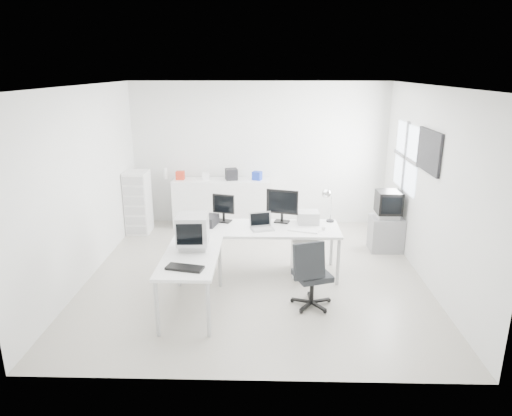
{
  "coord_description": "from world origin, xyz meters",
  "views": [
    {
      "loc": [
        0.17,
        -6.4,
        3.03
      ],
      "look_at": [
        0.0,
        0.2,
        1.0
      ],
      "focal_mm": 32.0,
      "sensor_mm": 36.0,
      "label": 1
    }
  ],
  "objects_px": {
    "main_desk": "(259,251)",
    "lcd_monitor_large": "(282,206)",
    "inkjet_printer": "(203,220)",
    "sideboard": "(222,203)",
    "side_desk": "(192,282)",
    "laser_printer": "(308,217)",
    "crt_tv": "(388,205)",
    "drawer_pedestal": "(305,254)",
    "office_chair": "(312,272)",
    "crt_monitor": "(193,230)",
    "filing_cabinet": "(138,202)",
    "lcd_monitor_small": "(224,208)",
    "tv_cabinet": "(386,234)",
    "laptop": "(262,223)"
  },
  "relations": [
    {
      "from": "lcd_monitor_large",
      "to": "laser_printer",
      "type": "xyz_separation_m",
      "value": [
        0.4,
        -0.03,
        -0.16
      ]
    },
    {
      "from": "crt_tv",
      "to": "sideboard",
      "type": "distance_m",
      "value": 3.21
    },
    {
      "from": "main_desk",
      "to": "crt_monitor",
      "type": "distance_m",
      "value": 1.36
    },
    {
      "from": "laser_printer",
      "to": "filing_cabinet",
      "type": "height_order",
      "value": "filing_cabinet"
    },
    {
      "from": "sideboard",
      "to": "inkjet_printer",
      "type": "bearing_deg",
      "value": -91.88
    },
    {
      "from": "lcd_monitor_small",
      "to": "crt_monitor",
      "type": "distance_m",
      "value": 1.14
    },
    {
      "from": "lcd_monitor_small",
      "to": "tv_cabinet",
      "type": "relative_size",
      "value": 0.73
    },
    {
      "from": "inkjet_printer",
      "to": "filing_cabinet",
      "type": "xyz_separation_m",
      "value": [
        -1.48,
        1.7,
        -0.23
      ]
    },
    {
      "from": "inkjet_printer",
      "to": "crt_tv",
      "type": "bearing_deg",
      "value": 30.49
    },
    {
      "from": "sideboard",
      "to": "filing_cabinet",
      "type": "relative_size",
      "value": 1.59
    },
    {
      "from": "inkjet_printer",
      "to": "sideboard",
      "type": "xyz_separation_m",
      "value": [
        0.07,
        2.11,
        -0.35
      ]
    },
    {
      "from": "inkjet_printer",
      "to": "crt_monitor",
      "type": "distance_m",
      "value": 0.97
    },
    {
      "from": "laptop",
      "to": "tv_cabinet",
      "type": "height_order",
      "value": "laptop"
    },
    {
      "from": "main_desk",
      "to": "laser_printer",
      "type": "bearing_deg",
      "value": 16.35
    },
    {
      "from": "inkjet_printer",
      "to": "sideboard",
      "type": "height_order",
      "value": "sideboard"
    },
    {
      "from": "filing_cabinet",
      "to": "side_desk",
      "type": "bearing_deg",
      "value": -62.97
    },
    {
      "from": "side_desk",
      "to": "crt_tv",
      "type": "xyz_separation_m",
      "value": [
        3.02,
        2.11,
        0.44
      ]
    },
    {
      "from": "inkjet_printer",
      "to": "laser_printer",
      "type": "bearing_deg",
      "value": 18.09
    },
    {
      "from": "laser_printer",
      "to": "filing_cabinet",
      "type": "xyz_separation_m",
      "value": [
        -3.08,
        1.58,
        -0.25
      ]
    },
    {
      "from": "laptop",
      "to": "office_chair",
      "type": "bearing_deg",
      "value": -68.3
    },
    {
      "from": "drawer_pedestal",
      "to": "tv_cabinet",
      "type": "relative_size",
      "value": 1.01
    },
    {
      "from": "main_desk",
      "to": "office_chair",
      "type": "distance_m",
      "value": 1.22
    },
    {
      "from": "lcd_monitor_large",
      "to": "crt_tv",
      "type": "bearing_deg",
      "value": 38.4
    },
    {
      "from": "main_desk",
      "to": "sideboard",
      "type": "distance_m",
      "value": 2.34
    },
    {
      "from": "side_desk",
      "to": "sideboard",
      "type": "height_order",
      "value": "sideboard"
    },
    {
      "from": "side_desk",
      "to": "drawer_pedestal",
      "type": "relative_size",
      "value": 2.33
    },
    {
      "from": "drawer_pedestal",
      "to": "laser_printer",
      "type": "height_order",
      "value": "laser_printer"
    },
    {
      "from": "lcd_monitor_large",
      "to": "filing_cabinet",
      "type": "bearing_deg",
      "value": 165.84
    },
    {
      "from": "sideboard",
      "to": "laser_printer",
      "type": "bearing_deg",
      "value": -52.41
    },
    {
      "from": "laser_printer",
      "to": "crt_tv",
      "type": "height_order",
      "value": "crt_tv"
    },
    {
      "from": "lcd_monitor_small",
      "to": "filing_cabinet",
      "type": "height_order",
      "value": "filing_cabinet"
    },
    {
      "from": "laptop",
      "to": "laser_printer",
      "type": "height_order",
      "value": "laptop"
    },
    {
      "from": "lcd_monitor_large",
      "to": "tv_cabinet",
      "type": "relative_size",
      "value": 0.86
    },
    {
      "from": "crt_monitor",
      "to": "office_chair",
      "type": "bearing_deg",
      "value": -7.16
    },
    {
      "from": "side_desk",
      "to": "laser_printer",
      "type": "relative_size",
      "value": 4.33
    },
    {
      "from": "main_desk",
      "to": "lcd_monitor_large",
      "type": "relative_size",
      "value": 4.69
    },
    {
      "from": "lcd_monitor_large",
      "to": "crt_tv",
      "type": "height_order",
      "value": "lcd_monitor_large"
    },
    {
      "from": "side_desk",
      "to": "sideboard",
      "type": "relative_size",
      "value": 0.74
    },
    {
      "from": "lcd_monitor_large",
      "to": "crt_tv",
      "type": "xyz_separation_m",
      "value": [
        1.82,
        0.76,
        -0.19
      ]
    },
    {
      "from": "sideboard",
      "to": "office_chair",
      "type": "bearing_deg",
      "value": -64.8
    },
    {
      "from": "main_desk",
      "to": "sideboard",
      "type": "relative_size",
      "value": 1.27
    },
    {
      "from": "tv_cabinet",
      "to": "filing_cabinet",
      "type": "xyz_separation_m",
      "value": [
        -4.5,
        0.79,
        0.3
      ]
    },
    {
      "from": "side_desk",
      "to": "drawer_pedestal",
      "type": "height_order",
      "value": "side_desk"
    },
    {
      "from": "drawer_pedestal",
      "to": "lcd_monitor_small",
      "type": "height_order",
      "value": "lcd_monitor_small"
    },
    {
      "from": "main_desk",
      "to": "inkjet_printer",
      "type": "distance_m",
      "value": 0.97
    },
    {
      "from": "crt_monitor",
      "to": "office_chair",
      "type": "xyz_separation_m",
      "value": [
        1.57,
        -0.13,
        -0.52
      ]
    },
    {
      "from": "inkjet_printer",
      "to": "office_chair",
      "type": "height_order",
      "value": "office_chair"
    },
    {
      "from": "drawer_pedestal",
      "to": "office_chair",
      "type": "xyz_separation_m",
      "value": [
        0.02,
        -1.03,
        0.18
      ]
    },
    {
      "from": "crt_monitor",
      "to": "lcd_monitor_large",
      "type": "bearing_deg",
      "value": 40.04
    },
    {
      "from": "side_desk",
      "to": "filing_cabinet",
      "type": "height_order",
      "value": "filing_cabinet"
    }
  ]
}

